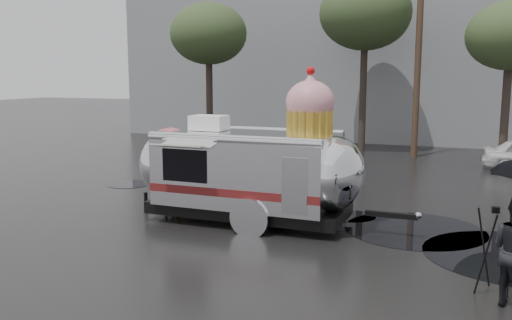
% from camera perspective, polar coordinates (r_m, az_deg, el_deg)
% --- Properties ---
extents(ground, '(120.00, 120.00, 0.00)m').
position_cam_1_polar(ground, '(12.07, -2.28, -8.31)').
color(ground, black).
rests_on(ground, ground).
extents(puddles, '(13.83, 5.79, 0.01)m').
position_cam_1_polar(puddles, '(12.91, 16.77, -7.52)').
color(puddles, black).
rests_on(puddles, ground).
extents(grey_building, '(22.00, 12.00, 13.00)m').
position_cam_1_polar(grey_building, '(35.74, 7.56, 13.53)').
color(grey_building, slate).
rests_on(grey_building, ground).
extents(utility_pole, '(1.60, 0.28, 9.00)m').
position_cam_1_polar(utility_pole, '(24.66, 16.72, 10.97)').
color(utility_pole, '#473323').
rests_on(utility_pole, ground).
extents(tree_left, '(3.64, 3.64, 6.95)m').
position_cam_1_polar(tree_left, '(26.34, -5.01, 13.04)').
color(tree_left, '#382D26').
rests_on(tree_left, ground).
extents(tree_mid, '(4.20, 4.20, 8.03)m').
position_cam_1_polar(tree_mid, '(26.12, 11.44, 14.82)').
color(tree_mid, '#382D26').
rests_on(tree_mid, ground).
extents(tree_right, '(3.36, 3.36, 6.42)m').
position_cam_1_polar(tree_right, '(23.63, 25.22, 11.68)').
color(tree_right, '#382D26').
rests_on(tree_right, ground).
extents(barricade_row, '(4.30, 0.80, 1.00)m').
position_cam_1_polar(barricade_row, '(23.11, -4.97, 1.29)').
color(barricade_row, '#473323').
rests_on(barricade_row, ground).
extents(airstream_trailer, '(7.15, 2.71, 3.85)m').
position_cam_1_polar(airstream_trailer, '(13.19, -0.46, -0.79)').
color(airstream_trailer, silver).
rests_on(airstream_trailer, ground).
extents(person_left, '(0.74, 0.61, 1.76)m').
position_cam_1_polar(person_left, '(14.05, -8.88, -2.25)').
color(person_left, gold).
rests_on(person_left, ground).
extents(umbrella_pink, '(1.11, 1.11, 2.31)m').
position_cam_1_polar(umbrella_pink, '(13.89, -8.98, 2.00)').
color(umbrella_pink, pink).
rests_on(umbrella_pink, ground).
extents(tripod, '(0.54, 0.61, 1.47)m').
position_cam_1_polar(tripod, '(9.79, 23.72, -7.94)').
color(tripod, black).
rests_on(tripod, ground).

